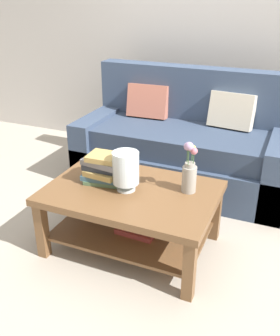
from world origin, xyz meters
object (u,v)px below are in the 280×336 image
object	(u,v)px
flower_pitcher	(189,171)
couch	(184,146)
coffee_table	(132,206)
glass_hurricane_vase	(126,169)
book_stack_main	(105,169)

from	to	relation	value
flower_pitcher	couch	bearing A→B (deg)	108.36
coffee_table	glass_hurricane_vase	distance (m)	0.29
coffee_table	book_stack_main	distance (m)	0.32
glass_hurricane_vase	flower_pitcher	size ratio (longest dim) A/B	0.74
book_stack_main	glass_hurricane_vase	xyz separation A→B (m)	(0.19, -0.05, 0.06)
flower_pitcher	coffee_table	bearing A→B (deg)	-159.86
couch	book_stack_main	distance (m)	1.19
glass_hurricane_vase	flower_pitcher	distance (m)	0.43
glass_hurricane_vase	couch	bearing A→B (deg)	87.40
book_stack_main	coffee_table	bearing A→B (deg)	-9.06
book_stack_main	glass_hurricane_vase	world-z (taller)	glass_hurricane_vase
flower_pitcher	book_stack_main	bearing A→B (deg)	-170.51
couch	flower_pitcher	bearing A→B (deg)	-71.64
couch	coffee_table	bearing A→B (deg)	-90.90
couch	flower_pitcher	xyz separation A→B (m)	(0.35, -1.04, 0.26)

